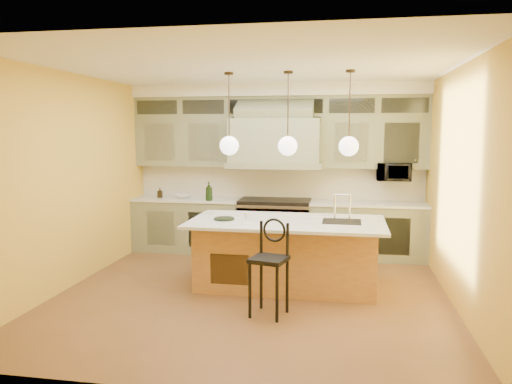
% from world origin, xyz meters
% --- Properties ---
extents(floor, '(5.00, 5.00, 0.00)m').
position_xyz_m(floor, '(0.00, 0.00, 0.00)').
color(floor, brown).
rests_on(floor, ground).
extents(ceiling, '(5.00, 5.00, 0.00)m').
position_xyz_m(ceiling, '(0.00, 0.00, 2.90)').
color(ceiling, white).
rests_on(ceiling, wall_back).
extents(wall_back, '(5.00, 0.00, 5.00)m').
position_xyz_m(wall_back, '(0.00, 2.50, 1.45)').
color(wall_back, gold).
rests_on(wall_back, ground).
extents(wall_front, '(5.00, 0.00, 5.00)m').
position_xyz_m(wall_front, '(0.00, -2.50, 1.45)').
color(wall_front, gold).
rests_on(wall_front, ground).
extents(wall_left, '(0.00, 5.00, 5.00)m').
position_xyz_m(wall_left, '(-2.50, 0.00, 1.45)').
color(wall_left, gold).
rests_on(wall_left, ground).
extents(wall_right, '(0.00, 5.00, 5.00)m').
position_xyz_m(wall_right, '(2.50, 0.00, 1.45)').
color(wall_right, gold).
rests_on(wall_right, ground).
extents(back_cabinetry, '(5.00, 0.77, 2.90)m').
position_xyz_m(back_cabinetry, '(0.00, 2.23, 1.43)').
color(back_cabinetry, gray).
rests_on(back_cabinetry, floor).
extents(range, '(1.20, 0.74, 0.96)m').
position_xyz_m(range, '(0.00, 2.14, 0.49)').
color(range, silver).
rests_on(range, floor).
extents(kitchen_island, '(2.62, 1.40, 1.35)m').
position_xyz_m(kitchen_island, '(0.41, 0.45, 0.47)').
color(kitchen_island, '#A16339').
rests_on(kitchen_island, floor).
extents(counter_stool, '(0.47, 0.47, 1.11)m').
position_xyz_m(counter_stool, '(0.33, -0.66, 0.63)').
color(counter_stool, black).
rests_on(counter_stool, floor).
extents(microwave, '(0.54, 0.37, 0.30)m').
position_xyz_m(microwave, '(1.95, 2.25, 1.45)').
color(microwave, black).
rests_on(microwave, back_cabinetry).
extents(oil_bottle_a, '(0.13, 0.13, 0.32)m').
position_xyz_m(oil_bottle_a, '(-1.10, 1.92, 1.10)').
color(oil_bottle_a, black).
rests_on(oil_bottle_a, back_cabinetry).
extents(oil_bottle_b, '(0.09, 0.09, 0.18)m').
position_xyz_m(oil_bottle_b, '(-2.06, 2.15, 1.03)').
color(oil_bottle_b, black).
rests_on(oil_bottle_b, back_cabinetry).
extents(fruit_bowl, '(0.31, 0.31, 0.07)m').
position_xyz_m(fruit_bowl, '(-1.65, 2.15, 0.97)').
color(fruit_bowl, silver).
rests_on(fruit_bowl, back_cabinetry).
extents(cup, '(0.11, 0.11, 0.09)m').
position_xyz_m(cup, '(-0.15, 0.44, 0.97)').
color(cup, silver).
rests_on(cup, kitchen_island).
extents(pendant_left, '(0.26, 0.26, 1.11)m').
position_xyz_m(pendant_left, '(-0.40, 0.45, 1.95)').
color(pendant_left, '#2D2319').
rests_on(pendant_left, ceiling).
extents(pendant_center, '(0.26, 0.26, 1.11)m').
position_xyz_m(pendant_center, '(0.40, 0.45, 1.95)').
color(pendant_center, '#2D2319').
rests_on(pendant_center, ceiling).
extents(pendant_right, '(0.26, 0.26, 1.11)m').
position_xyz_m(pendant_right, '(1.20, 0.45, 1.95)').
color(pendant_right, '#2D2319').
rests_on(pendant_right, ceiling).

